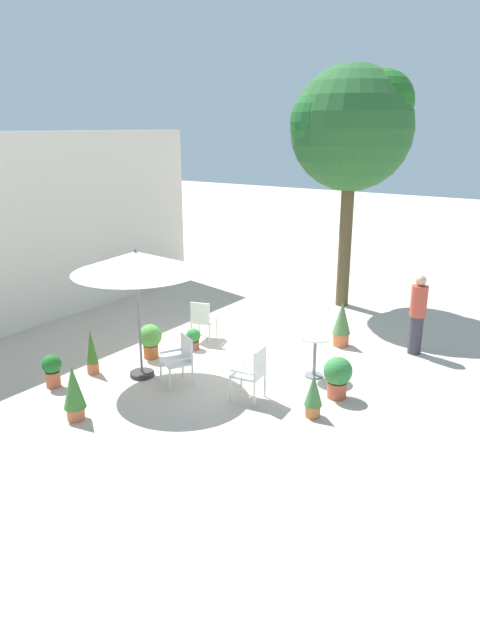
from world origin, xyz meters
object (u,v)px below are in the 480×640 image
object	(u,v)px
potted_plant_5	(342,323)
shade_tree	(351,129)
patio_umbrella_0	(136,263)
patio_chair_1	(253,371)
potted_plant_1	(52,369)
patio_chair_2	(180,357)
potted_plant_3	(92,352)
standing_person	(418,314)
potted_plant_2	(313,394)
potted_plant_7	(74,391)
potted_plant_0	(193,338)
cafe_table_0	(315,349)
patio_chair_0	(203,318)
potted_plant_6	(338,375)
potted_plant_4	(150,339)

from	to	relation	value
potted_plant_5	shade_tree	bearing A→B (deg)	24.37
patio_umbrella_0	potted_plant_5	size ratio (longest dim) A/B	2.50
patio_chair_1	potted_plant_1	bearing A→B (deg)	115.37
patio_chair_2	potted_plant_3	xyz separation A→B (m)	(-0.57, 1.61, -0.08)
standing_person	shade_tree	bearing A→B (deg)	48.78
potted_plant_1	patio_chair_2	bearing A→B (deg)	-52.33
potted_plant_2	standing_person	distance (m)	3.60
potted_plant_2	patio_chair_2	bearing A→B (deg)	94.19
potted_plant_7	patio_chair_2	bearing A→B (deg)	-14.10
potted_plant_1	potted_plant_0	bearing A→B (deg)	-17.88
patio_umbrella_0	cafe_table_0	xyz separation A→B (m)	(1.75, -2.60, -1.57)
potted_plant_5	patio_chair_0	bearing A→B (deg)	117.66
cafe_table_0	potted_plant_6	bearing A→B (deg)	-128.45
potted_plant_3	standing_person	bearing A→B (deg)	-46.75
potted_plant_4	patio_chair_1	bearing A→B (deg)	-99.67
shade_tree	cafe_table_0	bearing A→B (deg)	-161.35
potted_plant_2	potted_plant_7	xyz separation A→B (m)	(-2.14, 3.00, 0.09)
patio_chair_1	shade_tree	bearing A→B (deg)	10.58
shade_tree	potted_plant_5	world-z (taller)	shade_tree
patio_umbrella_0	potted_plant_0	distance (m)	2.46
potted_plant_1	potted_plant_5	bearing A→B (deg)	-35.43
shade_tree	potted_plant_0	distance (m)	6.24
potted_plant_4	potted_plant_7	size ratio (longest dim) A/B	0.77
patio_chair_0	patio_chair_1	distance (m)	3.02
potted_plant_2	potted_plant_0	bearing A→B (deg)	69.55
potted_plant_3	potted_plant_7	size ratio (longest dim) A/B	0.97
patio_chair_1	potted_plant_6	size ratio (longest dim) A/B	1.30
potted_plant_6	cafe_table_0	bearing A→B (deg)	51.55
shade_tree	patio_chair_0	bearing A→B (deg)	162.17
patio_chair_1	potted_plant_5	distance (m)	3.15
patio_chair_1	potted_plant_2	size ratio (longest dim) A/B	1.29
patio_chair_2	potted_plant_0	distance (m)	1.69
patio_umbrella_0	patio_chair_0	world-z (taller)	patio_umbrella_0
potted_plant_3	shade_tree	bearing A→B (deg)	-16.20
potted_plant_5	potted_plant_7	bearing A→B (deg)	158.73
patio_umbrella_0	potted_plant_3	bearing A→B (deg)	116.32
patio_chair_1	patio_umbrella_0	bearing A→B (deg)	97.96
patio_chair_0	potted_plant_3	distance (m)	2.60
potted_plant_5	standing_person	bearing A→B (deg)	-72.96
patio_chair_2	potted_plant_7	world-z (taller)	potted_plant_7
potted_plant_0	standing_person	world-z (taller)	standing_person
patio_chair_2	potted_plant_6	size ratio (longest dim) A/B	1.20
patio_chair_0	potted_plant_2	xyz separation A→B (m)	(-1.77, -3.51, -0.11)
cafe_table_0	patio_chair_0	size ratio (longest dim) A/B	0.90
potted_plant_1	potted_plant_2	xyz separation A→B (m)	(1.54, -4.26, 0.05)
potted_plant_6	standing_person	bearing A→B (deg)	-8.93
shade_tree	patio_umbrella_0	xyz separation A→B (m)	(-6.21, 1.09, -2.17)
potted_plant_0	potted_plant_4	xyz separation A→B (m)	(-0.84, 0.40, 0.16)
potted_plant_7	patio_umbrella_0	bearing A→B (deg)	9.27
shade_tree	patio_chair_0	size ratio (longest dim) A/B	6.60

